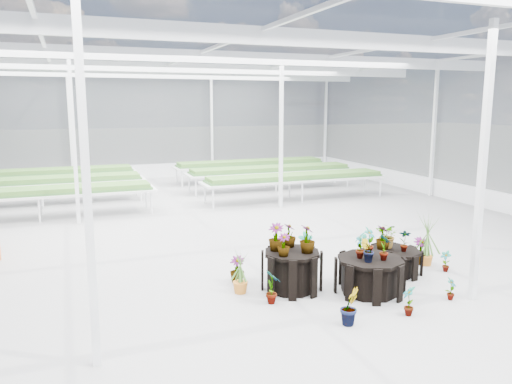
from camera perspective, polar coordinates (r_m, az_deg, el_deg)
name	(u,v)px	position (r m, az deg, el deg)	size (l,w,h in m)	color
ground_plane	(228,252)	(11.07, -3.18, -6.87)	(24.00, 24.00, 0.00)	gray
greenhouse_shell	(227,150)	(10.64, -3.30, 4.80)	(18.00, 24.00, 4.50)	white
steel_frame	(227,150)	(10.64, -3.30, 4.80)	(18.00, 24.00, 4.50)	silver
nursery_benches	(166,185)	(17.81, -10.25, 0.85)	(16.00, 7.00, 0.84)	silver
plinth_tall	(292,271)	(8.82, 4.10, -8.96)	(1.02, 1.02, 0.70)	black
plinth_mid	(370,275)	(8.91, 12.88, -9.28)	(1.17, 1.17, 0.62)	black
plinth_low	(393,261)	(10.03, 15.44, -7.65)	(1.04, 1.04, 0.47)	black
nursery_plants	(352,251)	(9.39, 10.87, -6.67)	(4.40, 3.14, 1.21)	#3D6629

